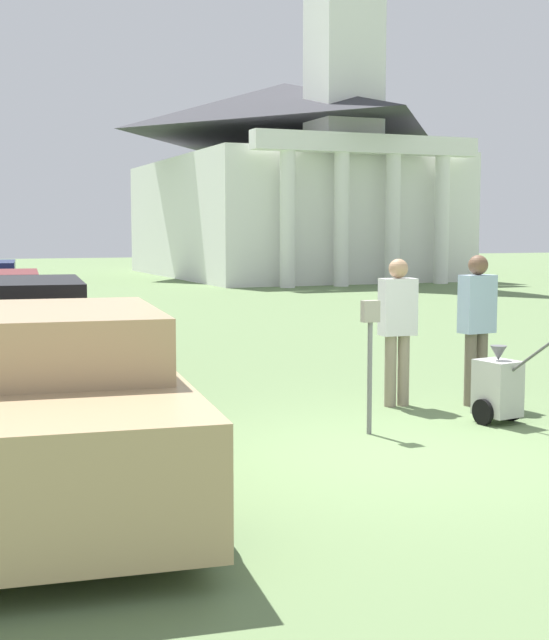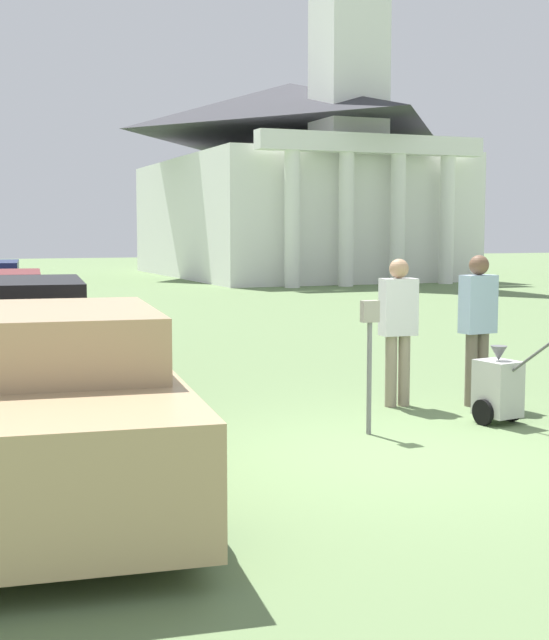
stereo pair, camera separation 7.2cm
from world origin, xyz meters
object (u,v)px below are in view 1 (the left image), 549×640
Objects in this scene: person_worker at (398,322)px; person_supervisor at (477,320)px; parked_car_tan at (46,405)px; parked_car_black at (7,350)px; equipment_cart at (498,388)px; parking_meter at (370,341)px; church at (289,165)px.

person_worker is 0.95m from person_supervisor.
parked_car_black reaches higher than parked_car_tan.
person_supervisor is at bearing 59.91° from equipment_cart.
parking_meter reaches higher than equipment_cart.
equipment_cart is at bearing 117.09° from person_worker.
person_supervisor reaches higher than equipment_cart.
equipment_cart is (4.85, 0.71, -0.30)m from parked_car_tan.
parked_car_tan is at bearing 27.40° from person_worker.
person_supervisor is (5.21, 1.63, 0.33)m from parked_car_tan.
church is (9.58, 28.41, 3.97)m from person_supervisor.
church reaches higher than equipment_cart.
parking_meter is 0.06× the size of church.
parking_meter is at bearing 168.97° from equipment_cart.
person_worker is 0.07× the size of church.
person_supervisor reaches higher than person_worker.
equipment_cart is (1.53, -0.05, -0.57)m from parking_meter.
person_supervisor is (0.90, -0.30, 0.03)m from person_worker.
equipment_cart is 0.04× the size of church.
person_supervisor is 30.24m from church.
parked_car_tan is at bearing -116.21° from church.
parking_meter is (3.32, -2.45, 0.23)m from parked_car_black.
parked_car_black is 30.94m from church.
parked_car_tan is 4.91m from equipment_cart.
parking_meter is at bearing 53.05° from person_worker.
parking_meter is 0.79× the size of person_worker.
parking_meter is at bearing -111.39° from church.
person_worker is 1.74× the size of equipment_cart.
parked_car_black is 5.47m from equipment_cart.
parked_car_tan is 3.21m from parked_car_black.
parked_car_black is 4.50m from person_worker.
equipment_cart is at bearing 14.61° from parked_car_tan.
person_worker is at bearing 30.48° from parked_car_tan.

